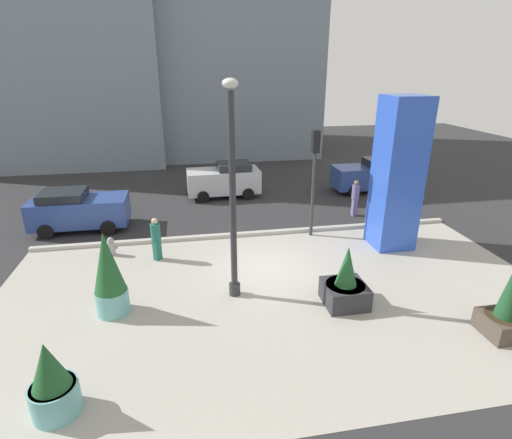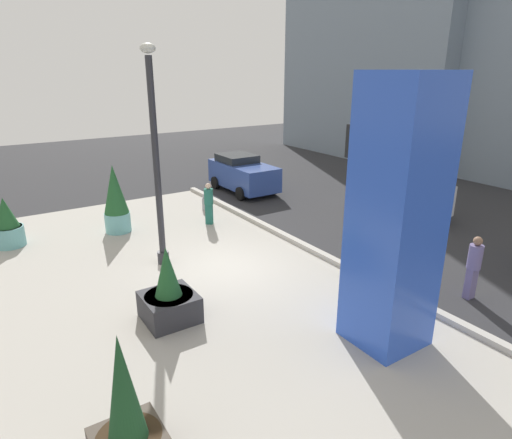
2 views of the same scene
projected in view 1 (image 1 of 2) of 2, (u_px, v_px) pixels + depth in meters
The scene contains 18 objects.
ground_plane at pixel (249, 228), 18.12m from camera, with size 60.00×60.00×0.00m, color #2D2D30.
plaza_pavement at pixel (280, 299), 12.62m from camera, with size 18.00×10.00×0.02m, color #ADA89E.
curb_strip at pixel (252, 234), 17.28m from camera, with size 18.00×0.24×0.16m, color #B7B2A8.
lamp_post at pixel (233, 200), 11.69m from camera, with size 0.44×0.44×6.61m.
art_pillar_blue at pixel (397, 175), 15.37m from camera, with size 1.52×1.52×5.92m, color blue.
potted_plant_by_pillar at pixel (508, 307), 10.66m from camera, with size 1.08×1.08×2.40m.
potted_plant_curbside at pixel (109, 275), 11.47m from camera, with size 0.96×0.96×2.60m.
potted_plant_near_right at pixel (52, 383), 8.22m from camera, with size 1.00×1.00×1.78m.
potted_plant_mid_plaza at pixel (345, 285), 12.12m from camera, with size 1.26×1.26×1.95m.
fire_hydrant at pixel (111, 246), 15.38m from camera, with size 0.36×0.26×0.75m.
traffic_light_corner at pixel (314, 166), 16.24m from camera, with size 0.28×0.42×4.52m.
car_curb_east at pixel (79, 210), 17.68m from camera, with size 4.09×2.09×1.80m.
car_intersection at pixel (224, 180), 22.17m from camera, with size 4.02×2.15×1.88m.
car_passing_lane at pixel (372, 175), 23.10m from camera, with size 4.39×2.04×1.89m.
pedestrian_by_curb at pixel (355, 196), 19.23m from camera, with size 0.36×0.36×1.79m.
pedestrian_crossing at pixel (156, 237), 14.82m from camera, with size 0.51×0.51×1.69m.
highrise_across_street at pixel (222, 10), 32.00m from camera, with size 13.83×12.72×22.14m, color gray.
office_block_flanking at pixel (53, 10), 27.92m from camera, with size 14.20×10.27×21.02m, color gray.
Camera 1 is at (-2.66, -12.54, 6.92)m, focal length 27.95 mm.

